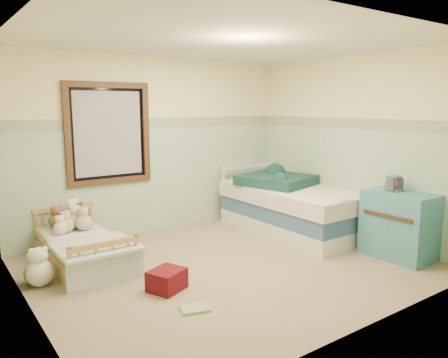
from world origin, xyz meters
TOP-DOWN VIEW (x-y plane):
  - floor at (0.00, 0.00)m, footprint 4.20×3.60m
  - ceiling at (0.00, 0.00)m, footprint 4.20×3.60m
  - wall_back at (0.00, 1.80)m, footprint 4.20×0.04m
  - wall_front at (0.00, -1.80)m, footprint 4.20×0.04m
  - wall_left at (-2.10, 0.00)m, footprint 0.04×3.60m
  - wall_right at (2.10, 0.00)m, footprint 0.04×3.60m
  - wainscot_mint at (0.00, 1.79)m, footprint 4.20×0.01m
  - border_strip at (0.00, 1.79)m, footprint 4.20×0.01m
  - window_frame at (-0.70, 1.76)m, footprint 1.16×0.06m
  - window_blinds at (-0.70, 1.77)m, footprint 0.92×0.01m
  - toddler_bed_frame at (-1.34, 1.05)m, footprint 0.76×1.51m
  - toddler_mattress at (-1.34, 1.05)m, footprint 0.69×1.45m
  - patchwork_quilt at (-1.34, 0.58)m, footprint 0.82×0.76m
  - plush_bed_brown at (-1.49, 1.55)m, footprint 0.20×0.20m
  - plush_bed_white at (-1.29, 1.55)m, footprint 0.24×0.24m
  - plush_bed_tan at (-1.44, 1.33)m, footprint 0.18×0.18m
  - plush_bed_dark at (-1.21, 1.33)m, footprint 0.17×0.17m
  - plush_floor_cream at (-1.91, 0.65)m, footprint 0.28×0.28m
  - plush_floor_tan at (-1.93, 0.75)m, footprint 0.22×0.22m
  - twin_bed_frame at (1.55, 0.56)m, footprint 1.05×2.11m
  - twin_boxspring at (1.55, 0.56)m, footprint 1.05×2.11m
  - twin_mattress at (1.55, 0.56)m, footprint 1.10×2.15m
  - teal_blanket at (1.50, 0.86)m, footprint 1.12×1.16m
  - dresser at (1.84, -0.96)m, footprint 0.50×0.80m
  - book_stack at (1.84, -0.86)m, footprint 0.18×0.16m
  - red_pillow at (-0.90, -0.19)m, footprint 0.42×0.40m
  - floor_book at (-0.90, -0.71)m, footprint 0.30×0.26m
  - extra_plush_0 at (-1.23, 1.31)m, footprint 0.20×0.20m
  - extra_plush_1 at (-1.29, 1.44)m, footprint 0.20×0.20m
  - extra_plush_2 at (-1.24, 1.50)m, footprint 0.21×0.21m
  - extra_plush_3 at (-1.25, 1.46)m, footprint 0.20×0.20m
  - extra_plush_4 at (-1.52, 1.29)m, footprint 0.16×0.16m
  - extra_plush_5 at (-1.25, 1.38)m, footprint 0.18×0.18m

SIDE VIEW (x-z plane):
  - floor at x=0.00m, z-range -0.02..0.00m
  - floor_book at x=-0.90m, z-range 0.00..0.02m
  - toddler_bed_frame at x=-1.34m, z-range 0.00..0.19m
  - red_pillow at x=-0.90m, z-range 0.00..0.21m
  - twin_bed_frame at x=1.55m, z-range 0.00..0.22m
  - plush_floor_tan at x=-1.93m, z-range 0.00..0.22m
  - plush_floor_cream at x=-1.91m, z-range 0.00..0.28m
  - toddler_mattress at x=-1.34m, z-range 0.19..0.31m
  - patchwork_quilt at x=-1.34m, z-range 0.31..0.34m
  - twin_boxspring at x=1.55m, z-range 0.22..0.44m
  - extra_plush_4 at x=-1.52m, z-range 0.31..0.47m
  - plush_bed_dark at x=-1.21m, z-range 0.31..0.49m
  - dresser at x=1.84m, z-range 0.00..0.80m
  - extra_plush_5 at x=-1.25m, z-range 0.31..0.49m
  - plush_bed_tan at x=-1.44m, z-range 0.31..0.50m
  - extra_plush_1 at x=-1.29m, z-range 0.31..0.51m
  - plush_bed_brown at x=-1.49m, z-range 0.31..0.51m
  - extra_plush_0 at x=-1.23m, z-range 0.31..0.52m
  - extra_plush_3 at x=-1.25m, z-range 0.31..0.52m
  - extra_plush_2 at x=-1.24m, z-range 0.31..0.52m
  - plush_bed_white at x=-1.29m, z-range 0.31..0.56m
  - twin_mattress at x=1.55m, z-range 0.44..0.66m
  - teal_blanket at x=1.50m, z-range 0.66..0.80m
  - wainscot_mint at x=0.00m, z-range 0.00..1.50m
  - book_stack at x=1.84m, z-range 0.80..0.97m
  - wall_back at x=0.00m, z-range 0.00..2.50m
  - wall_front at x=0.00m, z-range 0.00..2.50m
  - wall_left at x=-2.10m, z-range 0.00..2.50m
  - wall_right at x=2.10m, z-range 0.00..2.50m
  - window_blinds at x=-0.70m, z-range 0.89..2.01m
  - window_frame at x=-0.70m, z-range 0.77..2.13m
  - border_strip at x=0.00m, z-range 1.50..1.65m
  - ceiling at x=0.00m, z-range 2.50..2.52m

